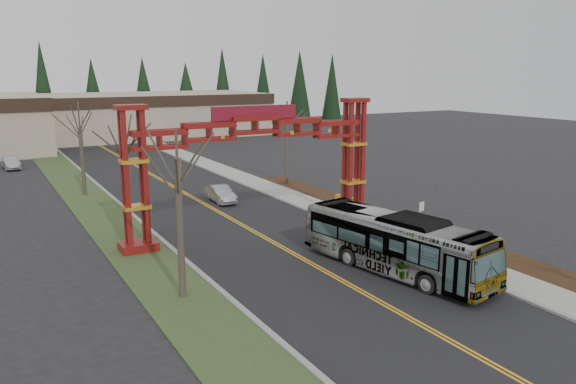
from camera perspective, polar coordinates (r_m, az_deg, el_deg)
ground at (r=24.54m, az=16.33°, el=-14.47°), size 200.00×200.00×0.00m
road at (r=44.46m, az=-7.24°, el=-1.93°), size 12.00×110.00×0.02m
lane_line_left at (r=44.41m, az=-7.38°, el=-1.93°), size 0.12×100.00×0.01m
lane_line_right at (r=44.50m, az=-7.09°, el=-1.89°), size 0.12×100.00×0.01m
curb_right at (r=47.03m, az=-0.29°, el=-0.96°), size 0.30×110.00×0.15m
sidewalk_right at (r=47.73m, az=1.23°, el=-0.77°), size 2.60×110.00×0.14m
landscape_strip at (r=37.87m, az=16.40°, el=-4.79°), size 2.60×50.00×0.12m
grass_median at (r=42.22m, az=-17.34°, el=-3.13°), size 4.00×110.00×0.08m
curb_left at (r=42.60m, az=-14.92°, el=-2.79°), size 0.30×110.00×0.15m
gateway_arch at (r=37.04m, az=-3.35°, el=4.71°), size 18.20×1.60×8.90m
retail_building_east at (r=98.75m, az=-14.12°, el=7.65°), size 38.00×20.30×7.00m
conifer_treeline at (r=108.33m, az=-20.98°, el=9.17°), size 116.10×5.60×13.00m
transit_bus at (r=31.20m, az=10.81°, el=-5.12°), size 4.83×12.03×3.27m
silver_sedan at (r=47.36m, az=-6.85°, el=-0.20°), size 1.61×4.21×1.37m
parked_car_far_a at (r=70.10m, az=-26.35°, el=2.68°), size 1.87×4.43×1.42m
bare_tree_median_near at (r=26.63m, az=-11.12°, el=1.28°), size 3.47×3.47×8.20m
bare_tree_median_mid at (r=36.24m, az=-16.26°, el=4.46°), size 3.45×3.45×8.54m
bare_tree_median_far at (r=51.86m, az=-20.39°, el=6.07°), size 3.48×3.48×8.26m
bare_tree_right_far at (r=53.58m, az=-0.10°, el=7.05°), size 3.01×3.01×8.00m
street_sign at (r=38.36m, az=13.40°, el=-1.94°), size 0.51×0.19×2.29m
barrel_south at (r=41.80m, az=9.67°, el=-2.30°), size 0.49×0.49×0.90m
barrel_mid at (r=44.32m, az=6.60°, el=-1.27°), size 0.56×0.56×1.04m
barrel_north at (r=46.19m, az=5.10°, el=-0.78°), size 0.48×0.48×0.89m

